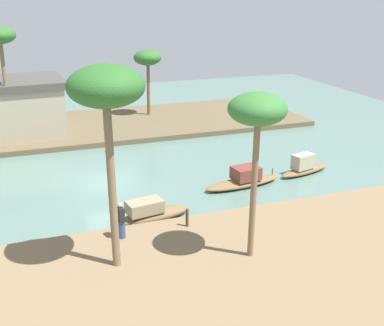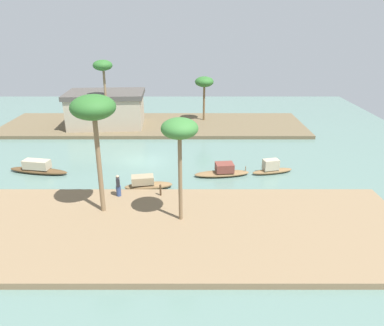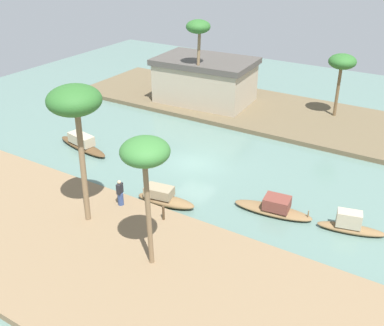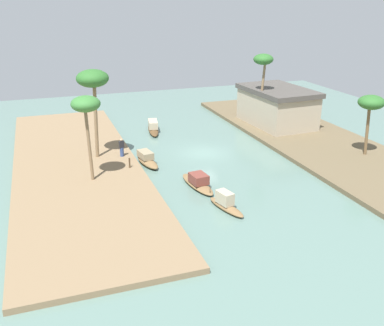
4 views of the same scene
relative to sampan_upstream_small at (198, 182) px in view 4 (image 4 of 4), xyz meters
name	(u,v)px [view 4 (image 4 of 4)]	position (x,y,z in m)	size (l,w,h in m)	color
river_water	(203,153)	(-7.31, 3.25, -0.40)	(60.39, 60.39, 0.00)	slate
riverbank_left	(77,166)	(-7.31, -8.53, -0.21)	(36.83, 10.35, 0.38)	#846B4C
riverbank_right	(310,139)	(-7.31, 15.03, -0.21)	(36.83, 10.35, 0.38)	brown
sampan_upstream_small	(198,182)	(0.00, 0.00, 0.00)	(4.80, 1.79, 1.13)	brown
sampan_with_red_awning	(226,203)	(4.27, 0.51, 0.06)	(3.76, 1.70, 1.28)	brown
sampan_downstream_large	(153,127)	(-15.92, 0.57, 0.05)	(5.48, 2.02, 1.19)	brown
sampan_foreground	(147,160)	(-6.14, -2.55, 0.04)	(3.86, 1.69, 1.13)	brown
person_on_near_bank	(122,148)	(-7.96, -4.41, 0.73)	(0.40, 0.47, 1.65)	#33477A
mooring_post	(130,163)	(-4.91, -4.35, 0.41)	(0.14, 0.14, 0.85)	#4C3823
palm_tree_left_near	(93,81)	(-8.60, -6.43, 6.85)	(2.77, 2.77, 7.82)	#7F6647
palm_tree_left_far	(86,106)	(-3.33, -7.70, 5.90)	(2.20, 2.20, 6.71)	#7F6647
palm_tree_right_tall	(371,104)	(-1.09, 16.62, 4.72)	(2.31, 2.31, 5.49)	brown
palm_tree_right_short	(263,63)	(-12.26, 11.75, 7.03)	(2.09, 2.09, 7.97)	#7F6647
riverside_building	(277,106)	(-12.87, 14.11, 2.05)	(9.35, 6.37, 4.09)	tan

